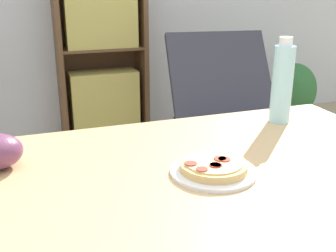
{
  "coord_description": "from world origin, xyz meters",
  "views": [
    {
      "loc": [
        -0.39,
        -0.87,
        1.23
      ],
      "look_at": [
        -0.0,
        0.23,
        0.82
      ],
      "focal_mm": 45.0,
      "sensor_mm": 36.0,
      "label": 1
    }
  ],
  "objects_px": {
    "drink_bottle": "(282,83)",
    "potted_plant_floor": "(293,95)",
    "lounge_chair_far": "(227,127)",
    "pizza_on_plate": "(213,168)",
    "bookshelf": "(102,56)"
  },
  "relations": [
    {
      "from": "drink_bottle",
      "to": "potted_plant_floor",
      "type": "bearing_deg",
      "value": 52.85
    },
    {
      "from": "drink_bottle",
      "to": "lounge_chair_far",
      "type": "xyz_separation_m",
      "value": [
        0.42,
        1.2,
        -0.61
      ]
    },
    {
      "from": "lounge_chair_far",
      "to": "potted_plant_floor",
      "type": "distance_m",
      "value": 1.07
    },
    {
      "from": "pizza_on_plate",
      "to": "drink_bottle",
      "type": "xyz_separation_m",
      "value": [
        0.39,
        0.3,
        0.12
      ]
    },
    {
      "from": "lounge_chair_far",
      "to": "bookshelf",
      "type": "height_order",
      "value": "bookshelf"
    },
    {
      "from": "bookshelf",
      "to": "potted_plant_floor",
      "type": "xyz_separation_m",
      "value": [
        1.56,
        -0.36,
        -0.36
      ]
    },
    {
      "from": "lounge_chair_far",
      "to": "pizza_on_plate",
      "type": "bearing_deg",
      "value": -110.93
    },
    {
      "from": "pizza_on_plate",
      "to": "drink_bottle",
      "type": "relative_size",
      "value": 0.76
    },
    {
      "from": "pizza_on_plate",
      "to": "drink_bottle",
      "type": "bearing_deg",
      "value": 37.73
    },
    {
      "from": "lounge_chair_far",
      "to": "potted_plant_floor",
      "type": "relative_size",
      "value": 1.58
    },
    {
      "from": "pizza_on_plate",
      "to": "lounge_chair_far",
      "type": "distance_m",
      "value": 1.78
    },
    {
      "from": "bookshelf",
      "to": "lounge_chair_far",
      "type": "bearing_deg",
      "value": -54.73
    },
    {
      "from": "bookshelf",
      "to": "drink_bottle",
      "type": "bearing_deg",
      "value": -83.83
    },
    {
      "from": "lounge_chair_far",
      "to": "potted_plant_floor",
      "type": "xyz_separation_m",
      "value": [
        0.91,
        0.56,
        0.0
      ]
    },
    {
      "from": "bookshelf",
      "to": "potted_plant_floor",
      "type": "height_order",
      "value": "bookshelf"
    }
  ]
}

